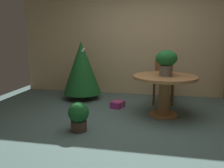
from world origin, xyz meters
name	(u,v)px	position (x,y,z in m)	size (l,w,h in m)	color
ground_plane	(133,127)	(0.00, 0.00, 0.00)	(6.60, 6.60, 0.00)	#4C6660
back_wall_panel	(144,40)	(0.00, 2.20, 1.30)	(6.00, 0.10, 2.60)	tan
round_dining_table	(164,86)	(0.46, 0.65, 0.54)	(1.09, 1.09, 0.72)	#9E6B3D
flower_vase	(166,60)	(0.47, 0.62, 0.98)	(0.36, 0.36, 0.44)	#665B51
wooden_chair_far	(163,78)	(0.46, 1.54, 0.51)	(0.42, 0.42, 0.91)	brown
holiday_tree	(82,67)	(-1.31, 1.47, 0.71)	(0.84, 0.84, 1.29)	brown
gift_box_purple	(118,104)	(-0.41, 0.97, 0.06)	(0.28, 0.32, 0.13)	#9E287A
potted_plant	(79,116)	(-0.78, -0.28, 0.23)	(0.31, 0.31, 0.44)	#4C382D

